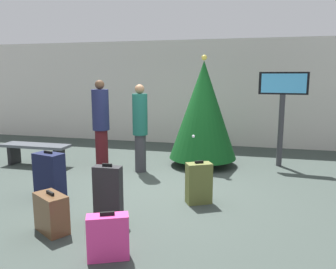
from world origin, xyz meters
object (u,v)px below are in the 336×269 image
Objects in this scene: holiday_tree at (203,110)px; suitcase_3 at (50,175)px; traveller_0 at (140,126)px; waiting_bench at (36,149)px; traveller_1 at (101,122)px; suitcase_2 at (199,183)px; flight_info_kiosk at (282,100)px; suitcase_0 at (51,213)px; suitcase_4 at (108,237)px; suitcase_1 at (108,194)px.

holiday_tree is 3.51m from suitcase_3.
waiting_bench is at bearing -177.60° from traveller_0.
suitcase_3 is at bearing -90.62° from traveller_1.
suitcase_2 reaches higher than waiting_bench.
traveller_0 is 2.17m from suitcase_2.
flight_info_kiosk is at bearing 15.03° from traveller_1.
suitcase_0 is (0.74, -3.09, -0.75)m from traveller_1.
holiday_tree is 4.13m from suitcase_0.
flight_info_kiosk reaches higher than waiting_bench.
suitcase_1 is at bearing 113.87° from suitcase_4.
suitcase_2 is (1.10, 0.97, -0.07)m from suitcase_1.
waiting_bench is at bearing -165.49° from holiday_tree.
suitcase_1 is at bearing 39.72° from suitcase_0.
holiday_tree is 1.34× the size of traveller_0.
traveller_0 reaches higher than waiting_bench.
traveller_0 is (-2.86, -1.19, -0.51)m from flight_info_kiosk.
traveller_0 is at bearing 85.84° from suitcase_0.
flight_info_kiosk is (1.67, 0.36, 0.23)m from holiday_tree.
suitcase_4 is at bearing -41.85° from suitcase_3.
suitcase_0 is 0.67× the size of suitcase_1.
suitcase_2 reaches higher than suitcase_4.
flight_info_kiosk is at bearing 55.54° from suitcase_1.
flight_info_kiosk is 4.54m from suitcase_1.
flight_info_kiosk is 1.34× the size of waiting_bench.
flight_info_kiosk is 3.81× the size of suitcase_4.
holiday_tree is 3.54× the size of suitcase_2.
suitcase_1 reaches higher than suitcase_4.
traveller_1 reaches higher than waiting_bench.
flight_info_kiosk is 5.14m from suitcase_4.
holiday_tree is 4.47× the size of suitcase_4.
suitcase_3 is at bearing 138.15° from suitcase_4.
waiting_bench is 2.81× the size of suitcase_0.
suitcase_2 is at bearing -34.04° from traveller_1.
waiting_bench is 2.84× the size of suitcase_4.
holiday_tree reaches higher than suitcase_1.
suitcase_1 is 1.47m from suitcase_2.
waiting_bench is (-3.62, -0.94, -0.88)m from holiday_tree.
holiday_tree reaches higher than waiting_bench.
suitcase_0 is 0.80× the size of suitcase_2.
holiday_tree is at bearing 35.17° from traveller_0.
suitcase_0 is 1.01× the size of suitcase_4.
suitcase_2 is (2.42, -1.64, -0.68)m from traveller_1.
suitcase_1 is at bearing -104.07° from holiday_tree.
traveller_1 reaches higher than suitcase_2.
waiting_bench is (-5.29, -1.29, -1.11)m from flight_info_kiosk.
flight_info_kiosk is 4.98m from suitcase_3.
holiday_tree reaches higher than suitcase_4.
traveller_1 reaches higher than suitcase_1.
suitcase_4 is at bearing -23.65° from suitcase_0.
holiday_tree is at bearing 50.50° from suitcase_3.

